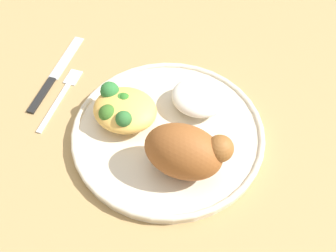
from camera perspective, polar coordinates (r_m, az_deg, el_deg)
ground_plane at (r=0.67m, az=0.00°, el=-1.48°), size 2.00×2.00×0.00m
plate at (r=0.66m, az=0.00°, el=-0.99°), size 0.29×0.29×0.02m
roasted_chicken at (r=0.58m, az=2.39°, el=-3.38°), size 0.12×0.07×0.08m
rice_pile at (r=0.67m, az=4.06°, el=3.80°), size 0.09×0.08×0.04m
mac_cheese_with_broccoli at (r=0.65m, az=-5.98°, el=2.33°), size 0.10×0.09×0.05m
fork at (r=0.74m, az=-13.91°, el=3.96°), size 0.02×0.14×0.01m
knife at (r=0.77m, az=-15.04°, el=6.10°), size 0.02×0.19×0.01m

